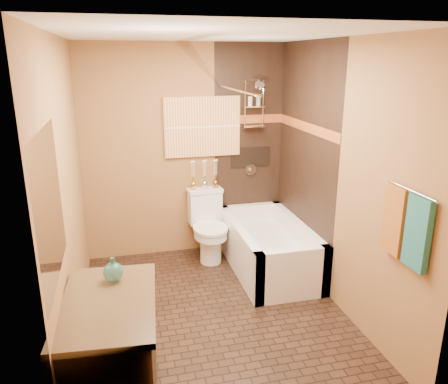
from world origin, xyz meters
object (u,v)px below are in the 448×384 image
object	(u,v)px
sunset_painting	(202,127)
vanity	(111,358)
toilet	(208,225)
bathtub	(268,251)

from	to	relation	value
sunset_painting	vanity	distance (m)	2.94
toilet	bathtub	bearing A→B (deg)	-41.85
sunset_painting	vanity	xyz separation A→B (m)	(-1.12, -2.48, -1.12)
bathtub	toilet	world-z (taller)	toilet
sunset_painting	bathtub	distance (m)	1.63
sunset_painting	toilet	bearing A→B (deg)	-90.00
sunset_painting	vanity	world-z (taller)	sunset_painting
sunset_painting	toilet	xyz separation A→B (m)	(-0.00, -0.27, -1.14)
bathtub	vanity	distance (m)	2.47
bathtub	toilet	distance (m)	0.78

